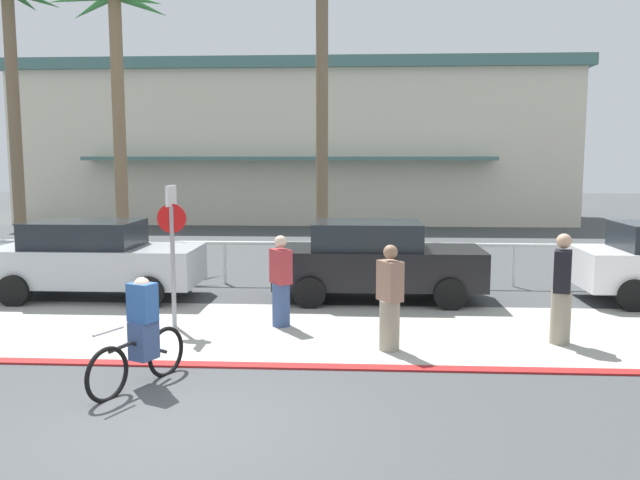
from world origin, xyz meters
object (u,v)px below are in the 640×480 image
(pedestrian_2, at_px, (281,285))
(cyclist_black_0, at_px, (141,335))
(stop_sign_bike_lane, at_px, (172,235))
(pedestrian_1, at_px, (390,302))
(palm_tree_3, at_px, (324,42))
(palm_tree_2, at_px, (116,60))
(pedestrian_0, at_px, (562,293))
(car_silver_1, at_px, (95,259))
(car_black_2, at_px, (376,260))
(palm_tree_1, at_px, (12,52))

(pedestrian_2, bearing_deg, cyclist_black_0, -115.62)
(stop_sign_bike_lane, distance_m, pedestrian_1, 4.09)
(palm_tree_3, xyz_separation_m, cyclist_black_0, (-1.84, -11.42, -5.73))
(palm_tree_3, relative_size, pedestrian_2, 5.18)
(pedestrian_1, bearing_deg, stop_sign_bike_lane, 162.02)
(stop_sign_bike_lane, bearing_deg, palm_tree_3, 75.07)
(palm_tree_2, relative_size, pedestrian_1, 4.57)
(pedestrian_0, distance_m, pedestrian_2, 4.78)
(car_silver_1, relative_size, car_black_2, 1.00)
(car_black_2, xyz_separation_m, pedestrian_1, (0.12, -3.77, -0.08))
(palm_tree_1, relative_size, pedestrian_2, 4.89)
(palm_tree_3, height_order, car_silver_1, palm_tree_3)
(palm_tree_3, xyz_separation_m, pedestrian_1, (1.55, -9.66, -5.64))
(pedestrian_0, height_order, pedestrian_2, pedestrian_0)
(palm_tree_1, relative_size, car_black_2, 1.86)
(palm_tree_3, height_order, pedestrian_0, palm_tree_3)
(car_black_2, relative_size, pedestrian_1, 2.58)
(palm_tree_1, distance_m, car_black_2, 13.24)
(stop_sign_bike_lane, relative_size, palm_tree_1, 0.31)
(stop_sign_bike_lane, xyz_separation_m, car_silver_1, (-2.41, 2.37, -0.81))
(pedestrian_2, bearing_deg, palm_tree_1, 138.25)
(palm_tree_2, bearing_deg, car_black_2, -34.09)
(car_silver_1, bearing_deg, car_black_2, 1.56)
(car_black_2, bearing_deg, palm_tree_1, 152.28)
(palm_tree_1, xyz_separation_m, cyclist_black_0, (7.47, -11.17, -5.47))
(car_silver_1, height_order, cyclist_black_0, car_silver_1)
(palm_tree_1, distance_m, palm_tree_3, 9.32)
(palm_tree_2, height_order, car_black_2, palm_tree_2)
(car_black_2, relative_size, pedestrian_0, 2.40)
(palm_tree_2, xyz_separation_m, car_black_2, (7.32, -4.95, -4.93))
(car_silver_1, relative_size, pedestrian_1, 2.58)
(stop_sign_bike_lane, distance_m, palm_tree_3, 9.93)
(palm_tree_2, bearing_deg, pedestrian_1, -49.52)
(palm_tree_2, xyz_separation_m, palm_tree_3, (5.89, 0.94, 0.62))
(cyclist_black_0, xyz_separation_m, pedestrian_0, (6.21, 2.30, 0.17))
(palm_tree_1, height_order, palm_tree_2, palm_tree_1)
(palm_tree_1, xyz_separation_m, car_silver_1, (4.66, -5.81, -5.29))
(cyclist_black_0, height_order, pedestrian_1, pedestrian_1)
(palm_tree_2, height_order, pedestrian_1, palm_tree_2)
(palm_tree_1, distance_m, pedestrian_0, 17.15)
(pedestrian_2, bearing_deg, palm_tree_2, 127.18)
(cyclist_black_0, distance_m, pedestrian_0, 6.62)
(pedestrian_0, xyz_separation_m, pedestrian_1, (-2.81, -0.54, -0.07))
(stop_sign_bike_lane, bearing_deg, palm_tree_1, 130.82)
(pedestrian_0, bearing_deg, pedestrian_1, -169.13)
(car_silver_1, xyz_separation_m, pedestrian_0, (9.02, -3.06, -0.01))
(stop_sign_bike_lane, bearing_deg, pedestrian_0, -5.99)
(stop_sign_bike_lane, relative_size, pedestrian_2, 1.53)
(palm_tree_1, distance_m, pedestrian_2, 13.19)
(palm_tree_2, xyz_separation_m, pedestrian_0, (10.25, -8.18, -4.94))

